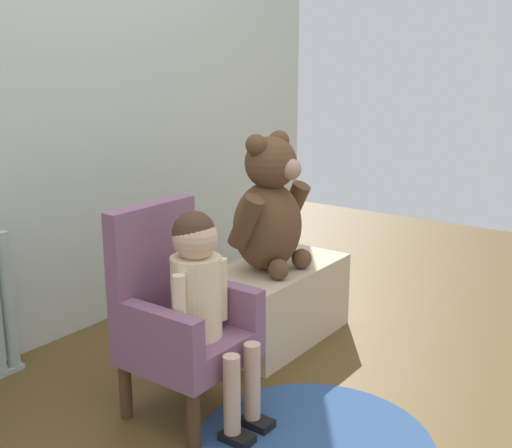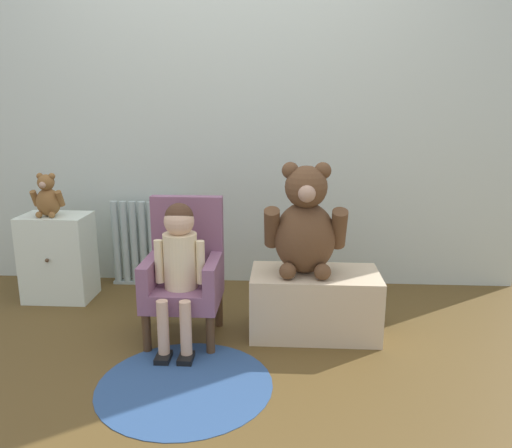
{
  "view_description": "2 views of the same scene",
  "coord_description": "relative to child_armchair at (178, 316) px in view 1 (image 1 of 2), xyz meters",
  "views": [
    {
      "loc": [
        -1.67,
        -1.01,
        1.21
      ],
      "look_at": [
        0.24,
        0.39,
        0.6
      ],
      "focal_mm": 45.0,
      "sensor_mm": 36.0,
      "label": 1
    },
    {
      "loc": [
        0.36,
        -2.02,
        1.21
      ],
      "look_at": [
        0.21,
        0.45,
        0.61
      ],
      "focal_mm": 35.0,
      "sensor_mm": 36.0,
      "label": 2
    }
  ],
  "objects": [
    {
      "name": "floor_rug",
      "position": [
        0.09,
        -0.51,
        -0.35
      ],
      "size": [
        0.78,
        0.78,
        0.01
      ],
      "primitive_type": "cylinder",
      "color": "navy",
      "rests_on": "ground_plane"
    },
    {
      "name": "back_wall",
      "position": [
        0.16,
        0.86,
        0.85
      ],
      "size": [
        3.8,
        0.05,
        2.4
      ],
      "primitive_type": "cube",
      "color": "silver",
      "rests_on": "ground_plane"
    },
    {
      "name": "child_armchair",
      "position": [
        0.0,
        0.0,
        0.0
      ],
      "size": [
        0.38,
        0.38,
        0.73
      ],
      "color": "#845573",
      "rests_on": "ground_plane"
    },
    {
      "name": "large_teddy_bear",
      "position": [
        0.63,
        0.05,
        0.25
      ],
      "size": [
        0.42,
        0.3,
        0.58
      ],
      "color": "brown",
      "rests_on": "low_bench"
    },
    {
      "name": "low_bench",
      "position": [
        0.69,
        0.05,
        -0.18
      ],
      "size": [
        0.68,
        0.36,
        0.34
      ],
      "primitive_type": "cube",
      "color": "beige",
      "rests_on": "ground_plane"
    },
    {
      "name": "ground_plane",
      "position": [
        0.16,
        -0.43,
        -0.35
      ],
      "size": [
        6.0,
        6.0,
        0.0
      ],
      "primitive_type": "plane",
      "color": "brown"
    },
    {
      "name": "child_figure",
      "position": [
        -0.0,
        -0.11,
        0.13
      ],
      "size": [
        0.25,
        0.35,
        0.73
      ],
      "color": "beige",
      "rests_on": "ground_plane"
    }
  ]
}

